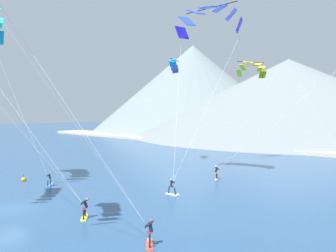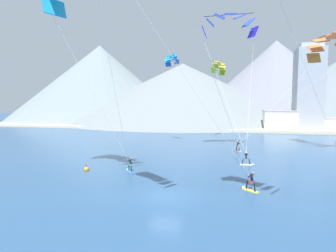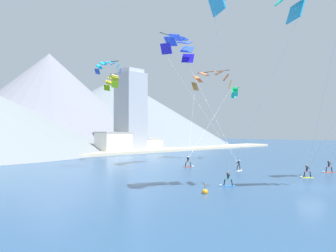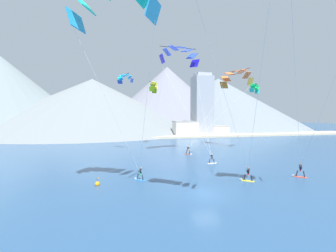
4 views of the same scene
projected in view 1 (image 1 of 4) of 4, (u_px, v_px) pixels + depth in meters
name	position (u px, v px, depth m)	size (l,w,h in m)	color
ground_plane	(10.00, 209.00, 27.82)	(400.00, 400.00, 0.00)	navy
kitesurfer_near_lead	(173.00, 190.00, 32.56)	(1.76, 0.58, 1.73)	white
kitesurfer_near_trail	(216.00, 175.00, 39.76)	(1.22, 1.71, 1.83)	#E54C33
kitesurfer_mid_center	(85.00, 212.00, 25.61)	(1.58, 1.44, 1.70)	yellow
kitesurfer_far_left	(50.00, 182.00, 36.61)	(1.45, 1.57, 1.64)	#337FDB
kitesurfer_far_right	(150.00, 236.00, 20.42)	(1.53, 1.49, 1.79)	#E54C33
parafoil_kite_near_lead	(208.00, 18.00, 40.50)	(8.54, 11.62, 20.12)	#1F18C2
parafoil_kite_distant_high_outer	(252.00, 68.00, 53.53)	(2.98, 5.62, 2.63)	#74AB13
parafoil_kite_distant_low_drift	(173.00, 65.00, 51.48)	(3.26, 3.63, 1.97)	blue
race_marker_buoy	(24.00, 180.00, 39.21)	(0.56, 0.56, 1.02)	orange
shoreline_strip	(290.00, 149.00, 69.45)	(180.00, 10.00, 0.70)	beige
shore_building_harbour_front	(218.00, 135.00, 87.64)	(5.23, 6.47, 4.21)	beige
shore_building_quay_west	(256.00, 139.00, 76.61)	(5.53, 4.41, 3.92)	silver
mountain_peak_west_ridge	(193.00, 88.00, 140.22)	(85.51, 85.51, 36.55)	slate
mountain_peak_far_spur	(288.00, 97.00, 112.47)	(107.25, 107.25, 26.27)	slate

